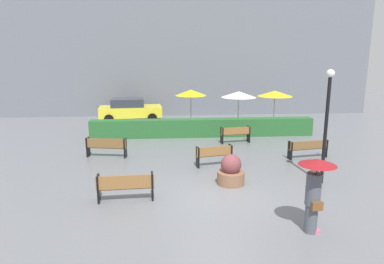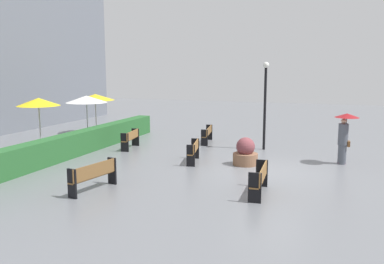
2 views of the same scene
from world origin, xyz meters
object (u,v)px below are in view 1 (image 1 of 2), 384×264
(pedestrian_with_umbrella, at_px, (314,186))
(lamp_post, at_px, (327,115))
(patio_umbrella_yellow, at_px, (191,93))
(parked_car, at_px, (130,109))
(patio_umbrella_yellow_far, at_px, (275,94))
(bench_back_row, at_px, (236,133))
(bench_far_left, at_px, (106,146))
(bench_far_right, at_px, (308,148))
(bench_mid_center, at_px, (214,154))
(patio_umbrella_white, at_px, (239,94))
(planter_pot, at_px, (231,171))
(bench_near_left, at_px, (126,186))

(pedestrian_with_umbrella, bearing_deg, lamp_post, 61.90)
(pedestrian_with_umbrella, relative_size, patio_umbrella_yellow, 0.82)
(lamp_post, height_order, parked_car, lamp_post)
(patio_umbrella_yellow_far, bearing_deg, patio_umbrella_yellow, -173.98)
(bench_back_row, relative_size, patio_umbrella_yellow_far, 0.71)
(bench_far_left, relative_size, parked_car, 0.43)
(pedestrian_with_umbrella, bearing_deg, bench_far_right, 68.21)
(patio_umbrella_yellow_far, bearing_deg, bench_far_right, -94.96)
(bench_mid_center, relative_size, patio_umbrella_white, 0.66)
(patio_umbrella_yellow, bearing_deg, bench_mid_center, -86.47)
(bench_back_row, relative_size, patio_umbrella_white, 0.68)
(bench_mid_center, distance_m, bench_far_right, 4.37)
(planter_pot, height_order, parked_car, parked_car)
(bench_back_row, height_order, patio_umbrella_white, patio_umbrella_white)
(parked_car, bearing_deg, lamp_post, -57.42)
(patio_umbrella_yellow_far, bearing_deg, lamp_post, -97.64)
(bench_mid_center, height_order, patio_umbrella_white, patio_umbrella_white)
(patio_umbrella_yellow, bearing_deg, bench_near_left, -105.13)
(bench_mid_center, xyz_separation_m, bench_back_row, (1.63, 3.71, -0.00))
(bench_near_left, relative_size, patio_umbrella_white, 0.75)
(bench_back_row, xyz_separation_m, planter_pot, (-1.33, -5.75, -0.04))
(patio_umbrella_white, bearing_deg, bench_near_left, -119.69)
(patio_umbrella_yellow_far, bearing_deg, bench_back_row, -129.20)
(bench_far_right, height_order, patio_umbrella_yellow_far, patio_umbrella_yellow_far)
(bench_mid_center, xyz_separation_m, bench_far_right, (4.29, 0.78, -0.02))
(patio_umbrella_yellow_far, bearing_deg, planter_pot, -115.22)
(bench_far_left, relative_size, bench_back_row, 1.15)
(bench_far_left, distance_m, lamp_post, 9.26)
(bench_mid_center, height_order, bench_back_row, same)
(bench_back_row, bearing_deg, planter_pot, -102.98)
(bench_near_left, relative_size, lamp_post, 0.45)
(lamp_post, bearing_deg, patio_umbrella_white, 97.95)
(bench_mid_center, distance_m, patio_umbrella_yellow, 7.39)
(patio_umbrella_yellow, height_order, parked_car, patio_umbrella_yellow)
(bench_far_left, height_order, parked_car, parked_car)
(bench_mid_center, relative_size, bench_far_right, 0.84)
(planter_pot, distance_m, patio_umbrella_white, 9.01)
(bench_far_right, relative_size, patio_umbrella_yellow_far, 0.82)
(planter_pot, bearing_deg, bench_mid_center, 98.42)
(bench_far_right, xyz_separation_m, parked_car, (-8.72, 9.52, 0.33))
(patio_umbrella_yellow_far, bearing_deg, bench_mid_center, -122.37)
(bench_far_left, bearing_deg, planter_pot, -36.43)
(pedestrian_with_umbrella, distance_m, parked_car, 17.10)
(patio_umbrella_yellow, bearing_deg, bench_far_left, -127.16)
(pedestrian_with_umbrella, xyz_separation_m, patio_umbrella_yellow_far, (3.17, 13.37, 0.82))
(bench_near_left, distance_m, patio_umbrella_white, 11.43)
(parked_car, bearing_deg, pedestrian_with_umbrella, -68.91)
(bench_far_right, relative_size, patio_umbrella_white, 0.79)
(bench_far_left, relative_size, patio_umbrella_yellow_far, 0.81)
(bench_near_left, bearing_deg, planter_pot, 18.92)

